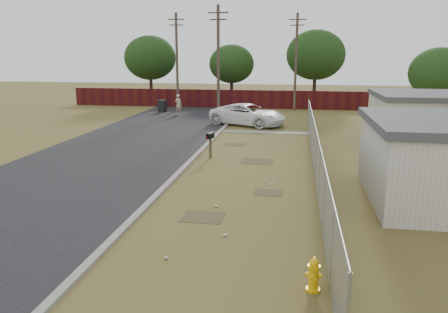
% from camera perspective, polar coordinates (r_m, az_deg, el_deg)
% --- Properties ---
extents(ground, '(120.00, 120.00, 0.00)m').
position_cam_1_polar(ground, '(19.40, 2.64, -2.76)').
color(ground, brown).
rests_on(ground, ground).
extents(street, '(15.10, 60.00, 0.12)m').
position_cam_1_polar(street, '(28.53, -9.01, 2.35)').
color(street, black).
rests_on(street, ground).
extents(chainlink_fence, '(0.10, 27.06, 2.02)m').
position_cam_1_polar(chainlink_fence, '(20.09, 11.89, -0.12)').
color(chainlink_fence, gray).
rests_on(chainlink_fence, ground).
extents(privacy_fence, '(30.00, 0.12, 1.80)m').
position_cam_1_polar(privacy_fence, '(44.50, -1.25, 7.57)').
color(privacy_fence, '#42110E').
rests_on(privacy_fence, ground).
extents(utility_poles, '(12.60, 8.24, 9.00)m').
position_cam_1_polar(utility_poles, '(39.62, 0.94, 12.36)').
color(utility_poles, '#4C3F32').
rests_on(utility_poles, ground).
extents(horizon_trees, '(33.32, 31.94, 7.78)m').
position_cam_1_polar(horizon_trees, '(42.10, 7.76, 12.21)').
color(horizon_trees, '#342117').
rests_on(horizon_trees, ground).
extents(fire_hydrant, '(0.38, 0.38, 0.84)m').
position_cam_1_polar(fire_hydrant, '(10.61, 11.62, -14.95)').
color(fire_hydrant, yellow).
rests_on(fire_hydrant, ground).
extents(mailbox, '(0.37, 0.59, 1.36)m').
position_cam_1_polar(mailbox, '(22.74, -1.81, 2.43)').
color(mailbox, '#4E412C').
rests_on(mailbox, ground).
extents(pickup_truck, '(6.46, 4.82, 1.63)m').
position_cam_1_polar(pickup_truck, '(33.49, 3.15, 5.50)').
color(pickup_truck, white).
rests_on(pickup_truck, ground).
extents(pedestrian, '(0.79, 0.65, 1.86)m').
position_cam_1_polar(pedestrian, '(39.14, -5.97, 6.75)').
color(pedestrian, tan).
rests_on(pedestrian, ground).
extents(trash_bin, '(0.84, 0.91, 1.11)m').
position_cam_1_polar(trash_bin, '(41.52, -8.05, 6.57)').
color(trash_bin, black).
rests_on(trash_bin, ground).
extents(scattered_litter, '(2.49, 7.39, 0.07)m').
position_cam_1_polar(scattered_litter, '(14.81, 0.22, -7.77)').
color(scattered_litter, silver).
rests_on(scattered_litter, ground).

